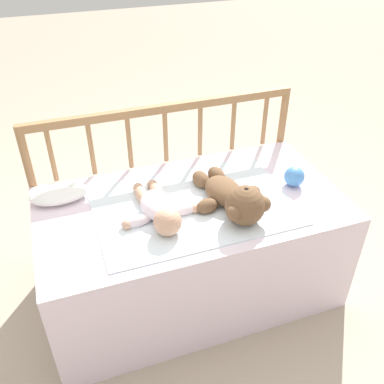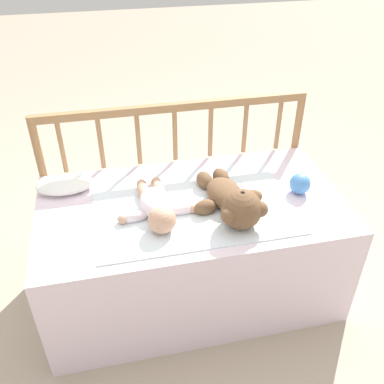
# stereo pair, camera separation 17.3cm
# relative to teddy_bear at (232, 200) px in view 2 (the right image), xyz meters

# --- Properties ---
(ground_plane) EXTENTS (12.00, 12.00, 0.00)m
(ground_plane) POSITION_rel_teddy_bear_xyz_m (-0.14, 0.10, -0.57)
(ground_plane) COLOR tan
(crib_mattress) EXTENTS (1.27, 0.68, 0.51)m
(crib_mattress) POSITION_rel_teddy_bear_xyz_m (-0.14, 0.10, -0.32)
(crib_mattress) COLOR silver
(crib_mattress) RESTS_ON ground_plane
(crib_rail) EXTENTS (1.27, 0.04, 0.80)m
(crib_rail) POSITION_rel_teddy_bear_xyz_m (-0.14, 0.46, -0.00)
(crib_rail) COLOR #997047
(crib_rail) RESTS_ON ground_plane
(blanket) EXTENTS (0.80, 0.54, 0.01)m
(blanket) POSITION_rel_teddy_bear_xyz_m (-0.14, 0.08, -0.06)
(blanket) COLOR white
(blanket) RESTS_ON crib_mattress
(teddy_bear) EXTENTS (0.30, 0.43, 0.16)m
(teddy_bear) POSITION_rel_teddy_bear_xyz_m (0.00, 0.00, 0.00)
(teddy_bear) COLOR brown
(teddy_bear) RESTS_ON crib_mattress
(baby) EXTENTS (0.33, 0.38, 0.11)m
(baby) POSITION_rel_teddy_bear_xyz_m (-0.29, 0.06, -0.02)
(baby) COLOR white
(baby) RESTS_ON crib_mattress
(toy_ball) EXTENTS (0.09, 0.09, 0.09)m
(toy_ball) POSITION_rel_teddy_bear_xyz_m (0.32, 0.07, -0.02)
(toy_ball) COLOR #4C8CDB
(toy_ball) RESTS_ON crib_mattress
(small_pillow) EXTENTS (0.24, 0.13, 0.06)m
(small_pillow) POSITION_rel_teddy_bear_xyz_m (-0.66, 0.30, -0.03)
(small_pillow) COLOR white
(small_pillow) RESTS_ON crib_mattress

